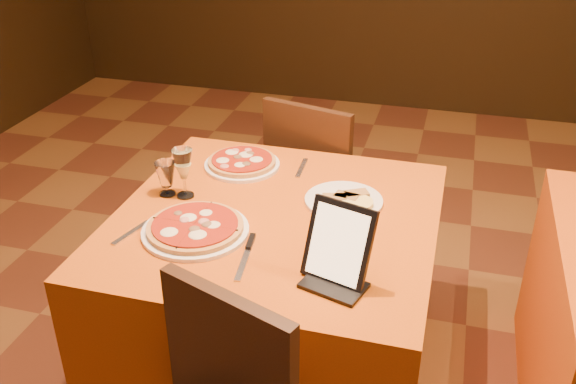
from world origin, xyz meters
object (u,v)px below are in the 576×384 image
(tablet, at_px, (339,243))
(chair_main_far, at_px, (325,184))
(pizza_near, at_px, (195,229))
(main_table, at_px, (277,301))
(wine_glass, at_px, (184,173))
(pizza_far, at_px, (242,163))
(water_glass, at_px, (166,179))

(tablet, bearing_deg, chair_main_far, 120.69)
(tablet, bearing_deg, pizza_near, -176.56)
(main_table, xyz_separation_m, wine_glass, (-0.36, 0.04, 0.47))
(pizza_far, height_order, water_glass, water_glass)
(wine_glass, bearing_deg, tablet, -28.21)
(water_glass, distance_m, tablet, 0.78)
(pizza_near, bearing_deg, pizza_far, 91.45)
(wine_glass, height_order, tablet, tablet)
(pizza_near, height_order, wine_glass, wine_glass)
(pizza_near, relative_size, wine_glass, 1.87)
(main_table, xyz_separation_m, water_glass, (-0.42, 0.04, 0.44))
(pizza_near, relative_size, water_glass, 2.74)
(chair_main_far, height_order, water_glass, chair_main_far)
(wine_glass, bearing_deg, pizza_near, -59.22)
(chair_main_far, bearing_deg, main_table, 104.69)
(main_table, height_order, tablet, tablet)
(pizza_far, bearing_deg, wine_glass, -112.49)
(chair_main_far, height_order, wine_glass, wine_glass)
(chair_main_far, distance_m, tablet, 1.23)
(main_table, xyz_separation_m, tablet, (0.28, -0.30, 0.49))
(pizza_near, relative_size, tablet, 1.46)
(pizza_near, distance_m, wine_glass, 0.27)
(pizza_far, xyz_separation_m, tablet, (0.52, -0.63, 0.10))
(main_table, bearing_deg, wine_glass, 173.02)
(wine_glass, bearing_deg, pizza_far, 67.51)
(pizza_near, xyz_separation_m, water_glass, (-0.20, 0.22, 0.05))
(wine_glass, distance_m, water_glass, 0.08)
(chair_main_far, xyz_separation_m, pizza_near, (-0.22, -1.00, 0.31))
(chair_main_far, bearing_deg, pizza_near, 92.07)
(chair_main_far, relative_size, wine_glass, 4.79)
(main_table, height_order, water_glass, water_glass)
(tablet, bearing_deg, wine_glass, 168.54)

